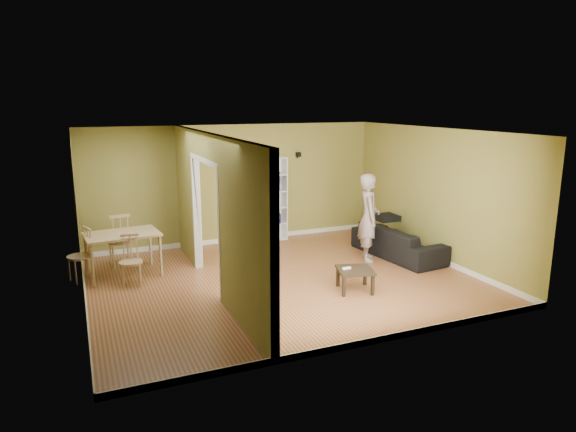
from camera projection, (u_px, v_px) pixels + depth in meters
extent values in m
plane|color=#AE6C42|center=(282.00, 280.00, 9.09)|extent=(6.50, 6.50, 0.00)
plane|color=white|center=(282.00, 132.00, 8.52)|extent=(6.50, 6.50, 0.00)
plane|color=olive|center=(235.00, 184.00, 11.28)|extent=(6.50, 0.00, 6.50)
plane|color=olive|center=(365.00, 250.00, 6.33)|extent=(6.50, 0.00, 6.50)
plane|color=olive|center=(78.00, 225.00, 7.58)|extent=(0.00, 5.50, 5.50)
plane|color=olive|center=(436.00, 195.00, 10.03)|extent=(0.00, 5.50, 5.50)
cube|color=black|center=(298.00, 155.00, 11.66)|extent=(0.10, 0.10, 0.10)
imported|color=black|center=(398.00, 237.00, 10.37)|extent=(2.20, 1.12, 0.81)
imported|color=slate|center=(369.00, 210.00, 10.01)|extent=(0.91, 0.82, 2.03)
cube|color=white|center=(252.00, 201.00, 11.30)|extent=(0.02, 0.35, 1.89)
cube|color=white|center=(284.00, 198.00, 11.60)|extent=(0.02, 0.35, 1.89)
cube|color=white|center=(266.00, 198.00, 11.60)|extent=(0.79, 0.02, 1.89)
cube|color=white|center=(269.00, 239.00, 11.65)|extent=(0.75, 0.35, 0.02)
cube|color=white|center=(269.00, 224.00, 11.57)|extent=(0.75, 0.35, 0.02)
cube|color=white|center=(269.00, 208.00, 11.49)|extent=(0.75, 0.35, 0.02)
cube|color=white|center=(268.00, 191.00, 11.41)|extent=(0.75, 0.35, 0.02)
cube|color=white|center=(268.00, 175.00, 11.33)|extent=(0.75, 0.35, 0.02)
cube|color=white|center=(268.00, 158.00, 11.25)|extent=(0.75, 0.35, 0.02)
cube|color=#181C4D|center=(270.00, 218.00, 11.56)|extent=(0.42, 0.28, 0.22)
cube|color=#145A4C|center=(268.00, 202.00, 11.46)|extent=(0.42, 0.28, 0.22)
cube|color=navy|center=(269.00, 186.00, 11.39)|extent=(0.41, 0.27, 0.21)
cube|color=navy|center=(269.00, 176.00, 11.35)|extent=(0.42, 0.27, 0.21)
cube|color=black|center=(355.00, 270.00, 8.49)|extent=(0.57, 0.57, 0.04)
cube|color=black|center=(349.00, 288.00, 8.23)|extent=(0.05, 0.05, 0.34)
cube|color=black|center=(375.00, 284.00, 8.41)|extent=(0.05, 0.05, 0.34)
cube|color=black|center=(336.00, 278.00, 8.66)|extent=(0.05, 0.05, 0.34)
cube|color=black|center=(360.00, 275.00, 8.84)|extent=(0.05, 0.05, 0.34)
cube|color=white|center=(346.00, 268.00, 8.48)|extent=(0.15, 0.04, 0.03)
cube|color=tan|center=(122.00, 234.00, 9.15)|extent=(1.26, 0.84, 0.04)
cylinder|color=tan|center=(90.00, 265.00, 8.69)|extent=(0.05, 0.05, 0.75)
cylinder|color=tan|center=(159.00, 257.00, 9.13)|extent=(0.05, 0.05, 0.75)
cylinder|color=tan|center=(88.00, 254.00, 9.35)|extent=(0.05, 0.05, 0.75)
cylinder|color=tan|center=(153.00, 247.00, 9.79)|extent=(0.05, 0.05, 0.75)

